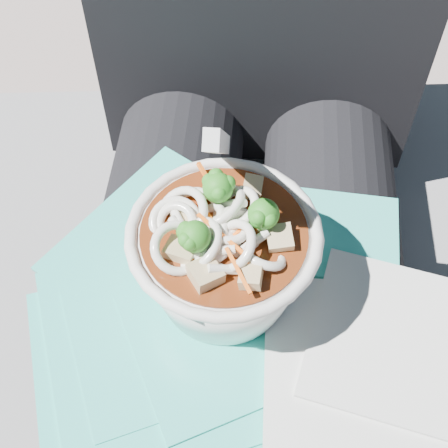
# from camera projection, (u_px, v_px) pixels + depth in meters

# --- Properties ---
(stone_ledge) EXTENTS (1.05, 0.61, 0.46)m
(stone_ledge) POSITION_uv_depth(u_px,v_px,m) (244.00, 323.00, 0.92)
(stone_ledge) COLOR slate
(stone_ledge) RESTS_ON ground
(lap) EXTENTS (0.31, 0.48, 0.14)m
(lap) POSITION_uv_depth(u_px,v_px,m) (242.00, 321.00, 0.58)
(lap) COLOR black
(lap) RESTS_ON stone_ledge
(person_body) EXTENTS (0.34, 0.94, 1.00)m
(person_body) POSITION_uv_depth(u_px,v_px,m) (249.00, 226.00, 0.62)
(person_body) COLOR black
(person_body) RESTS_ON ground
(plastic_bag) EXTENTS (0.32, 0.35, 0.01)m
(plastic_bag) POSITION_uv_depth(u_px,v_px,m) (197.00, 314.00, 0.50)
(plastic_bag) COLOR #2BB6A7
(plastic_bag) RESTS_ON lap
(napkins) EXTENTS (0.18, 0.17, 0.01)m
(napkins) POSITION_uv_depth(u_px,v_px,m) (375.00, 354.00, 0.47)
(napkins) COLOR silver
(napkins) RESTS_ON plastic_bag
(udon_bowl) EXTENTS (0.15, 0.16, 0.19)m
(udon_bowl) POSITION_uv_depth(u_px,v_px,m) (223.00, 253.00, 0.47)
(udon_bowl) COLOR silver
(udon_bowl) RESTS_ON plastic_bag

